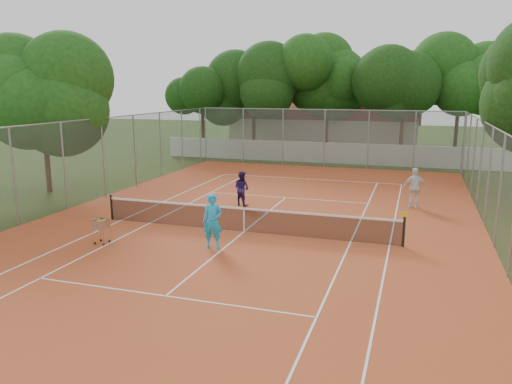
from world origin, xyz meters
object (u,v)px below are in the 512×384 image
(player_near, at_px, (213,221))
(ball_hopper, at_px, (102,230))
(player_far_left, at_px, (242,188))
(player_far_right, at_px, (415,188))
(clubhouse, at_px, (326,123))
(tennis_net, at_px, (244,220))

(player_near, distance_m, ball_hopper, 4.07)
(ball_hopper, bearing_deg, player_near, 19.93)
(player_far_left, height_order, player_far_right, player_far_right)
(clubhouse, xyz_separation_m, player_near, (1.60, -31.15, -1.23))
(player_near, bearing_deg, ball_hopper, 178.27)
(clubhouse, relative_size, player_far_left, 10.02)
(clubhouse, xyz_separation_m, ball_hopper, (-2.36, -31.98, -1.69))
(player_near, xyz_separation_m, player_far_right, (6.61, 8.34, -0.01))
(player_far_right, bearing_deg, player_near, 38.98)
(player_near, height_order, player_far_left, player_near)
(clubhouse, bearing_deg, player_near, -87.05)
(tennis_net, relative_size, player_far_right, 6.32)
(tennis_net, relative_size, ball_hopper, 12.11)
(clubhouse, distance_m, ball_hopper, 32.11)
(tennis_net, relative_size, player_far_left, 7.26)
(tennis_net, height_order, player_far_left, player_far_left)
(tennis_net, xyz_separation_m, player_far_left, (-1.58, 4.18, 0.33))
(tennis_net, height_order, player_near, player_near)
(player_near, bearing_deg, player_far_left, 87.02)
(clubhouse, xyz_separation_m, player_far_right, (8.21, -22.81, -1.24))
(ball_hopper, bearing_deg, player_far_right, 49.02)
(tennis_net, relative_size, player_near, 6.23)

